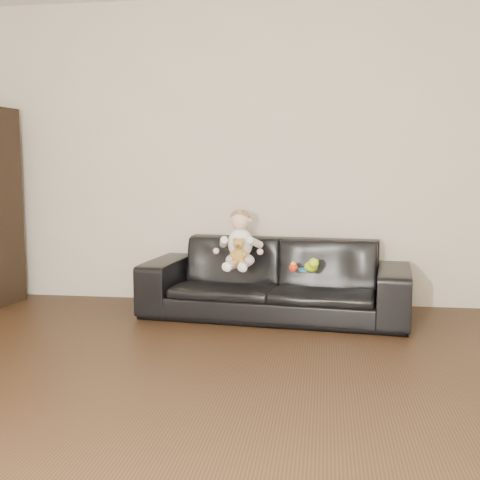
% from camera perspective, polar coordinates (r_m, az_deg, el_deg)
% --- Properties ---
extents(floor, '(5.50, 5.50, 0.00)m').
position_cam_1_polar(floor, '(2.77, -5.91, -18.28)').
color(floor, '#332012').
rests_on(floor, ground).
extents(wall_back, '(5.00, 0.00, 5.00)m').
position_cam_1_polar(wall_back, '(5.22, 1.29, 8.23)').
color(wall_back, beige).
rests_on(wall_back, ground).
extents(sofa, '(2.15, 1.02, 0.61)m').
position_cam_1_polar(sofa, '(4.78, 3.34, -3.67)').
color(sofa, black).
rests_on(sofa, floor).
extents(baby, '(0.32, 0.39, 0.45)m').
position_cam_1_polar(baby, '(4.65, -0.02, -0.26)').
color(baby, '#FED6DE').
rests_on(baby, sofa).
extents(teddy_bear, '(0.11, 0.11, 0.20)m').
position_cam_1_polar(teddy_bear, '(4.52, -0.14, -1.09)').
color(teddy_bear, olive).
rests_on(teddy_bear, sofa).
extents(toy_green, '(0.13, 0.15, 0.09)m').
position_cam_1_polar(toy_green, '(4.52, 6.76, -2.54)').
color(toy_green, '#A0D118').
rests_on(toy_green, sofa).
extents(toy_rattle, '(0.08, 0.08, 0.07)m').
position_cam_1_polar(toy_rattle, '(4.52, 5.08, -2.63)').
color(toy_rattle, red).
rests_on(toy_rattle, sofa).
extents(toy_blue_disc, '(0.14, 0.14, 0.02)m').
position_cam_1_polar(toy_blue_disc, '(4.60, 6.24, -2.81)').
color(toy_blue_disc, '#1B88DB').
rests_on(toy_blue_disc, sofa).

